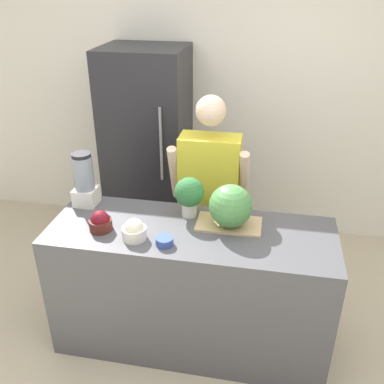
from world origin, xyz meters
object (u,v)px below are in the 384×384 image
object	(u,v)px
refrigerator	(148,149)
bowl_cherries	(100,222)
bowl_cream	(134,230)
potted_plant	(189,194)
person	(209,200)
bowl_small_blue	(164,241)
blender	(84,181)
watermelon	(231,206)

from	to	relation	value
refrigerator	bowl_cherries	world-z (taller)	refrigerator
refrigerator	bowl_cream	world-z (taller)	refrigerator
bowl_cherries	potted_plant	distance (m)	0.58
bowl_cream	potted_plant	xyz separation A→B (m)	(0.27, 0.33, 0.10)
refrigerator	potted_plant	bearing A→B (deg)	-61.56
person	potted_plant	world-z (taller)	person
bowl_small_blue	potted_plant	xyz separation A→B (m)	(0.08, 0.36, 0.13)
refrigerator	blender	size ratio (longest dim) A/B	4.76
bowl_cream	bowl_small_blue	size ratio (longest dim) A/B	1.41
person	bowl_small_blue	distance (m)	0.78
refrigerator	bowl_cream	bearing A→B (deg)	-77.10
bowl_small_blue	blender	distance (m)	0.76
person	watermelon	size ratio (longest dim) A/B	5.94
bowl_cherries	bowl_cream	world-z (taller)	bowl_cream
watermelon	bowl_cream	world-z (taller)	watermelon
blender	potted_plant	bearing A→B (deg)	-1.53
refrigerator	potted_plant	world-z (taller)	refrigerator
refrigerator	bowl_cream	xyz separation A→B (m)	(0.33, -1.44, 0.07)
watermelon	bowl_cherries	bearing A→B (deg)	-166.83
blender	refrigerator	bearing A→B (deg)	83.66
bowl_cherries	bowl_cream	xyz separation A→B (m)	(0.23, -0.05, 0.00)
bowl_cream	potted_plant	size ratio (longest dim) A/B	0.55
watermelon	blender	bearing A→B (deg)	173.65
bowl_cherries	bowl_cream	size ratio (longest dim) A/B	0.97
person	watermelon	distance (m)	0.58
person	bowl_small_blue	size ratio (longest dim) A/B	15.29
watermelon	bowl_cream	size ratio (longest dim) A/B	1.83
bowl_cream	blender	world-z (taller)	blender
person	bowl_cherries	xyz separation A→B (m)	(-0.58, -0.67, 0.14)
watermelon	refrigerator	bearing A→B (deg)	126.13
bowl_cherries	potted_plant	xyz separation A→B (m)	(0.51, 0.28, 0.10)
person	bowl_cream	world-z (taller)	person
person	bowl_small_blue	bearing A→B (deg)	-101.22
person	blender	size ratio (longest dim) A/B	4.27
person	bowl_cherries	world-z (taller)	person
bowl_cherries	bowl_small_blue	size ratio (longest dim) A/B	1.36
refrigerator	bowl_cream	distance (m)	1.48
bowl_small_blue	bowl_cherries	bearing A→B (deg)	168.76
bowl_cream	bowl_small_blue	bearing A→B (deg)	-8.92
refrigerator	watermelon	world-z (taller)	refrigerator
person	watermelon	xyz separation A→B (m)	(0.20, -0.49, 0.24)
bowl_cream	potted_plant	bearing A→B (deg)	50.48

